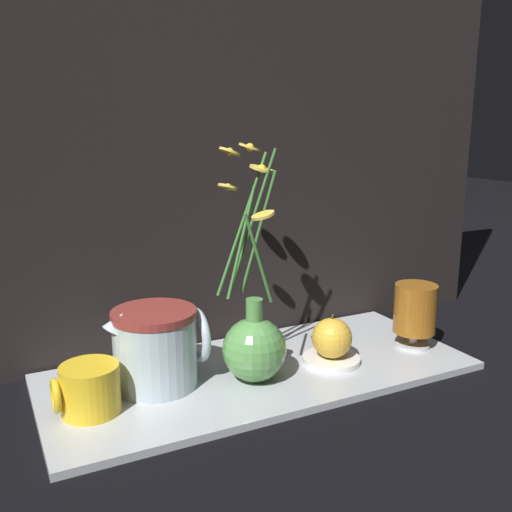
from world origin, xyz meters
name	(u,v)px	position (x,y,z in m)	size (l,w,h in m)	color
ground_plane	(260,375)	(0.00, 0.00, 0.00)	(6.00, 6.00, 0.00)	black
shelf	(260,372)	(0.00, 0.00, 0.01)	(0.71, 0.30, 0.01)	#B2B7BC
backdrop_wall	(217,41)	(0.00, 0.17, 0.55)	(1.21, 0.02, 1.10)	black
vase_with_flowers	(254,341)	(-0.03, -0.03, 0.08)	(0.11, 0.16, 0.37)	#59994C
yellow_mug	(89,389)	(-0.28, -0.02, 0.05)	(0.09, 0.08, 0.07)	yellow
ceramic_pitcher	(156,344)	(-0.17, 0.02, 0.08)	(0.16, 0.13, 0.14)	silver
tea_glass	(415,310)	(0.30, -0.04, 0.08)	(0.08, 0.08, 0.12)	silver
saucer_plate	(331,360)	(0.12, -0.03, 0.02)	(0.10, 0.10, 0.01)	white
orange_fruit	(332,338)	(0.12, -0.03, 0.06)	(0.07, 0.07, 0.08)	gold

